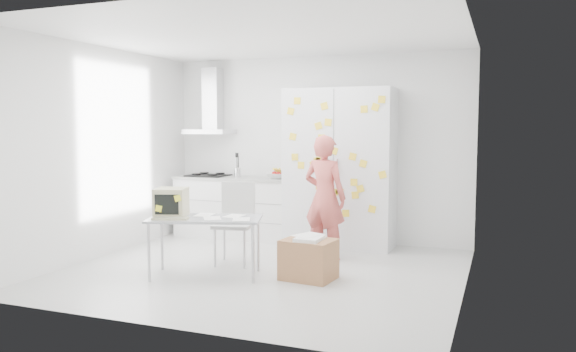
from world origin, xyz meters
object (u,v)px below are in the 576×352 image
(person, at_px, (325,197))
(cardboard_box, at_px, (309,259))
(chair, at_px, (236,218))
(desk, at_px, (183,210))

(person, height_order, cardboard_box, person)
(person, relative_size, chair, 1.58)
(desk, bearing_deg, person, 28.81)
(desk, height_order, cardboard_box, desk)
(desk, bearing_deg, cardboard_box, -3.98)
(desk, xyz_separation_m, cardboard_box, (1.37, 0.34, -0.52))
(person, height_order, chair, person)
(person, xyz_separation_m, desk, (-1.24, -1.33, -0.04))
(desk, bearing_deg, chair, 50.84)
(person, bearing_deg, desk, 59.65)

